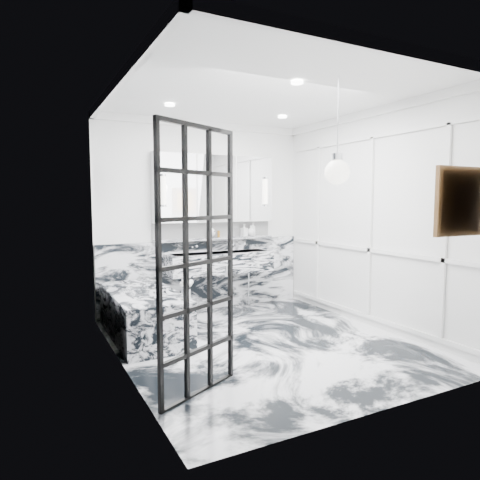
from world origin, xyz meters
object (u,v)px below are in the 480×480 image
crittall_door (198,263)px  bathtub (143,314)px  trough_sink (220,262)px  mirror_cabinet (215,189)px

crittall_door → bathtub: crittall_door is taller
trough_sink → bathtub: trough_sink is taller
mirror_cabinet → bathtub: 2.20m
crittall_door → mirror_cabinet: size_ratio=1.18×
crittall_door → trough_sink: bearing=35.1°
trough_sink → mirror_cabinet: bearing=90.0°
crittall_door → trough_sink: 2.76m
trough_sink → mirror_cabinet: (-0.00, 0.17, 1.09)m
crittall_door → mirror_cabinet: (1.30, 2.58, 0.70)m
crittall_door → mirror_cabinet: mirror_cabinet is taller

